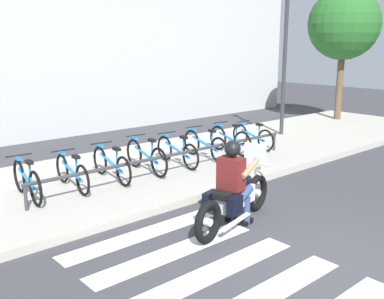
# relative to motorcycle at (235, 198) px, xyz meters

# --- Properties ---
(ground_plane) EXTENTS (48.00, 48.00, 0.00)m
(ground_plane) POSITION_rel_motorcycle_xyz_m (-0.03, -1.70, -0.47)
(ground_plane) COLOR #38383D
(sidewalk) EXTENTS (24.00, 4.40, 0.15)m
(sidewalk) POSITION_rel_motorcycle_xyz_m (-0.03, 3.41, -0.39)
(sidewalk) COLOR #A8A399
(sidewalk) RESTS_ON ground
(crosswalk_stripe_2) EXTENTS (2.80, 0.40, 0.01)m
(crosswalk_stripe_2) POSITION_rel_motorcycle_xyz_m (-1.38, -1.70, -0.46)
(crosswalk_stripe_2) COLOR white
(crosswalk_stripe_2) RESTS_ON ground
(crosswalk_stripe_3) EXTENTS (2.80, 0.40, 0.01)m
(crosswalk_stripe_3) POSITION_rel_motorcycle_xyz_m (-1.38, -0.90, -0.46)
(crosswalk_stripe_3) COLOR white
(crosswalk_stripe_3) RESTS_ON ground
(crosswalk_stripe_4) EXTENTS (2.80, 0.40, 0.01)m
(crosswalk_stripe_4) POSITION_rel_motorcycle_xyz_m (-1.38, -0.10, -0.46)
(crosswalk_stripe_4) COLOR white
(crosswalk_stripe_4) RESTS_ON ground
(crosswalk_stripe_5) EXTENTS (2.80, 0.40, 0.01)m
(crosswalk_stripe_5) POSITION_rel_motorcycle_xyz_m (-1.38, 0.70, -0.46)
(crosswalk_stripe_5) COLOR white
(crosswalk_stripe_5) RESTS_ON ground
(motorcycle) EXTENTS (2.27, 0.88, 1.26)m
(motorcycle) POSITION_rel_motorcycle_xyz_m (0.00, 0.00, 0.00)
(motorcycle) COLOR black
(motorcycle) RESTS_ON ground
(rider) EXTENTS (0.72, 0.64, 1.45)m
(rider) POSITION_rel_motorcycle_xyz_m (-0.08, -0.02, 0.37)
(rider) COLOR #591919
(rider) RESTS_ON ground
(bicycle_0) EXTENTS (0.48, 1.60, 0.77)m
(bicycle_0) POSITION_rel_motorcycle_xyz_m (-2.22, 3.11, 0.04)
(bicycle_0) COLOR black
(bicycle_0) RESTS_ON sidewalk
(bicycle_1) EXTENTS (0.48, 1.62, 0.72)m
(bicycle_1) POSITION_rel_motorcycle_xyz_m (-1.33, 3.11, 0.02)
(bicycle_1) COLOR black
(bicycle_1) RESTS_ON sidewalk
(bicycle_2) EXTENTS (0.48, 1.68, 0.74)m
(bicycle_2) POSITION_rel_motorcycle_xyz_m (-0.44, 3.11, 0.02)
(bicycle_2) COLOR black
(bicycle_2) RESTS_ON sidewalk
(bicycle_3) EXTENTS (0.48, 1.71, 0.79)m
(bicycle_3) POSITION_rel_motorcycle_xyz_m (0.45, 3.11, 0.04)
(bicycle_3) COLOR black
(bicycle_3) RESTS_ON sidewalk
(bicycle_4) EXTENTS (0.48, 1.67, 0.74)m
(bicycle_4) POSITION_rel_motorcycle_xyz_m (1.33, 3.11, 0.02)
(bicycle_4) COLOR black
(bicycle_4) RESTS_ON sidewalk
(bicycle_5) EXTENTS (0.48, 1.72, 0.77)m
(bicycle_5) POSITION_rel_motorcycle_xyz_m (2.22, 3.11, 0.03)
(bicycle_5) COLOR black
(bicycle_5) RESTS_ON sidewalk
(bicycle_6) EXTENTS (0.48, 1.60, 0.79)m
(bicycle_6) POSITION_rel_motorcycle_xyz_m (3.11, 3.11, 0.04)
(bicycle_6) COLOR black
(bicycle_6) RESTS_ON sidewalk
(bicycle_7) EXTENTS (0.48, 1.57, 0.71)m
(bicycle_7) POSITION_rel_motorcycle_xyz_m (4.00, 3.11, 0.01)
(bicycle_7) COLOR black
(bicycle_7) RESTS_ON sidewalk
(bike_rack) EXTENTS (6.81, 0.07, 0.49)m
(bike_rack) POSITION_rel_motorcycle_xyz_m (0.89, 2.56, 0.11)
(bike_rack) COLOR #333338
(bike_rack) RESTS_ON sidewalk
(street_lamp) EXTENTS (0.28, 0.28, 4.58)m
(street_lamp) POSITION_rel_motorcycle_xyz_m (6.19, 3.81, 2.29)
(street_lamp) COLOR #2D2D33
(street_lamp) RESTS_ON ground
(tree_near_rack) EXTENTS (2.59, 2.59, 4.93)m
(tree_near_rack) POSITION_rel_motorcycle_xyz_m (10.13, 4.21, 3.15)
(tree_near_rack) COLOR brown
(tree_near_rack) RESTS_ON ground
(building_backdrop) EXTENTS (24.00, 1.20, 6.02)m
(building_backdrop) POSITION_rel_motorcycle_xyz_m (-0.03, 9.11, 2.54)
(building_backdrop) COLOR #AFAFAF
(building_backdrop) RESTS_ON ground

